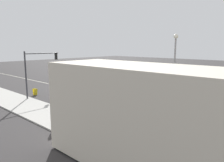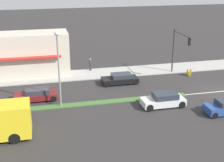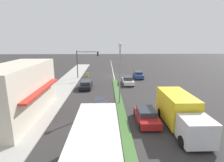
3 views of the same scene
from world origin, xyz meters
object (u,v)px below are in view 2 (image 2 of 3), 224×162
at_px(traffic_signal_main, 178,45).
at_px(warning_aframe_sign, 189,73).
at_px(hatchback_red, 3,116).
at_px(street_lamp, 58,60).
at_px(van_white, 163,100).
at_px(suv_black, 120,79).
at_px(sedan_maroon, 36,95).
at_px(pedestrian, 90,64).

xyz_separation_m(traffic_signal_main, warning_aframe_sign, (-0.40, -1.52, -3.47)).
bearing_deg(hatchback_red, street_lamp, -67.06).
distance_m(warning_aframe_sign, van_white, 10.34).
xyz_separation_m(hatchback_red, suv_black, (7.20, -12.50, -0.07)).
relative_size(traffic_signal_main, warning_aframe_sign, 6.69).
xyz_separation_m(sedan_maroon, van_white, (-4.40, -12.13, 0.07)).
relative_size(traffic_signal_main, suv_black, 1.33).
bearing_deg(hatchback_red, van_white, -90.00).
bearing_deg(sedan_maroon, traffic_signal_main, -77.19).
bearing_deg(van_white, street_lamp, 77.34).
distance_m(street_lamp, suv_black, 9.80).
bearing_deg(pedestrian, hatchback_red, 141.91).
height_order(street_lamp, pedestrian, street_lamp).
xyz_separation_m(warning_aframe_sign, hatchback_red, (-7.92, 21.63, 0.22)).
bearing_deg(traffic_signal_main, van_white, 148.37).
bearing_deg(pedestrian, suv_black, -153.68).
relative_size(traffic_signal_main, pedestrian, 3.42).
bearing_deg(suv_black, van_white, -160.92).
bearing_deg(hatchback_red, sedan_maroon, -33.06).
relative_size(traffic_signal_main, street_lamp, 0.76).
bearing_deg(pedestrian, warning_aframe_sign, -111.48).
bearing_deg(street_lamp, suv_black, -55.60).
bearing_deg(pedestrian, van_white, -157.73).
xyz_separation_m(street_lamp, van_white, (-2.20, -9.79, -4.11)).
distance_m(pedestrian, suv_black, 6.00).
relative_size(street_lamp, suv_black, 1.75).
bearing_deg(hatchback_red, warning_aframe_sign, -69.88).
bearing_deg(street_lamp, sedan_maroon, 46.69).
relative_size(street_lamp, van_white, 1.75).
xyz_separation_m(sedan_maroon, suv_black, (2.80, -9.64, -0.02)).
xyz_separation_m(pedestrian, van_white, (-12.56, -5.14, -0.32)).
height_order(sedan_maroon, hatchback_red, hatchback_red).
relative_size(hatchback_red, van_white, 0.97).
xyz_separation_m(pedestrian, hatchback_red, (-12.56, 9.85, -0.34)).
bearing_deg(van_white, warning_aframe_sign, -39.97).
height_order(street_lamp, warning_aframe_sign, street_lamp).
xyz_separation_m(pedestrian, sedan_maroon, (-8.16, 6.98, -0.38)).
bearing_deg(suv_black, hatchback_red, 119.94).
height_order(sedan_maroon, suv_black, sedan_maroon).
height_order(sedan_maroon, van_white, van_white).
xyz_separation_m(sedan_maroon, hatchback_red, (-4.40, 2.86, 0.04)).
xyz_separation_m(warning_aframe_sign, sedan_maroon, (-3.52, 18.77, 0.17)).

